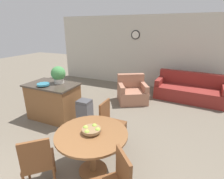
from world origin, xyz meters
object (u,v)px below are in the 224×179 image
Objects in this scene: dining_chair_near_left at (38,161)px; teal_bowl at (43,84)px; dining_chair_far_side at (110,121)px; fruit_bowl at (91,130)px; kitchen_island at (54,101)px; dining_table at (92,142)px; armchair at (132,93)px; trash_bin at (85,113)px; couch at (189,91)px; potted_plant at (58,74)px.

teal_bowl reaches higher than dining_chair_near_left.
dining_chair_far_side reaches higher than fruit_bowl.
dining_chair_far_side is 0.71× the size of kitchen_island.
armchair is (-0.33, 3.05, -0.29)m from dining_table.
trash_bin is at bearing 57.97° from dining_chair_near_left.
dining_chair_near_left is at bearing -107.63° from couch.
couch is at bearing 40.88° from potted_plant.
armchair is (0.55, 1.89, -0.04)m from trash_bin.
couch is at bearing -0.57° from armchair.
teal_bowl is 0.44m from potted_plant.
potted_plant is 4.12m from couch.
dining_chair_far_side is (-0.06, 0.79, -0.06)m from dining_table.
armchair is (-0.33, 3.05, -0.51)m from fruit_bowl.
fruit_bowl is 4.23m from couch.
couch reaches higher than armchair.
dining_table is 4.21m from couch.
armchair is at bearing 50.72° from potted_plant.
dining_chair_near_left reaches higher than fruit_bowl.
trash_bin is (-0.88, 1.16, -0.46)m from fruit_bowl.
kitchen_island is (-1.84, 1.20, -0.11)m from dining_table.
dining_chair_far_side is (0.46, 1.38, 0.00)m from dining_chair_near_left.
dining_chair_near_left is at bearing -53.63° from kitchen_island.
dining_table is 2.60× the size of potted_plant.
dining_table is at bearing -33.08° from kitchen_island.
dining_chair_near_left is 1.46m from dining_chair_far_side.
fruit_bowl is 0.13× the size of couch.
couch is (1.38, 3.20, -0.22)m from dining_chair_far_side.
dining_chair_far_side is 2.13× the size of potted_plant.
trash_bin is 0.31× the size of couch.
fruit_bowl is 0.25× the size of armchair.
armchair is (-1.65, -0.93, -0.01)m from couch.
dining_table is at bearing -104.12° from couch.
couch is at bearing 71.58° from fruit_bowl.
trash_bin is (-0.83, 0.37, -0.18)m from dining_chair_far_side.
teal_bowl is (-1.38, 1.59, 0.46)m from dining_chair_near_left.
dining_table is 3.08m from armchair.
couch is (3.22, 3.00, -0.68)m from teal_bowl.
couch is at bearing 42.89° from teal_bowl.
dining_chair_near_left is 0.79× the size of armchair.
dining_chair_near_left reaches higher than trash_bin.
dining_chair_far_side is 2.29m from armchair.
dining_table is 1.22× the size of dining_chair_near_left.
dining_table is 1.48m from trash_bin.
dining_chair_near_left is 0.71× the size of kitchen_island.
teal_bowl is 0.13× the size of couch.
kitchen_island is 1.90× the size of trash_bin.
dining_chair_near_left is at bearing -78.22° from trash_bin.
couch is (1.32, 3.99, -0.28)m from dining_table.
kitchen_island reaches higher than couch.
armchair is at bearing -146.28° from couch.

